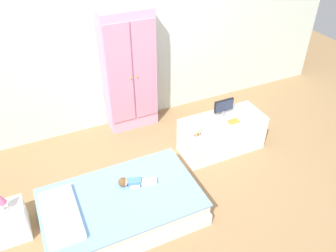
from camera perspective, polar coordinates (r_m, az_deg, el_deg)
ground_plane at (r=3.86m, az=1.69°, el=-10.63°), size 10.00×10.00×0.02m
back_wall at (r=4.36m, az=-7.56°, el=16.37°), size 6.40×0.05×2.70m
bed at (r=3.52m, az=-7.77°, el=-13.38°), size 1.55×0.94×0.29m
pillow at (r=3.35m, az=-17.60°, el=-14.12°), size 0.32×0.68×0.05m
doll at (r=3.49m, az=-6.36°, el=-9.36°), size 0.39×0.18×0.10m
nightstand at (r=3.66m, az=-25.07°, el=-14.47°), size 0.31×0.31×0.34m
table_lamp at (r=3.44m, az=-26.43°, el=-10.99°), size 0.09×0.09×0.22m
wardrobe at (r=4.41m, az=-6.48°, el=8.98°), size 0.66×0.30×1.61m
tv_stand at (r=4.28m, az=9.02°, el=-1.35°), size 1.03×0.45×0.46m
tv_monitor at (r=4.14m, az=9.36°, el=3.29°), size 0.26×0.10×0.22m
rocking_horse_toy at (r=3.81m, az=5.10°, el=-0.94°), size 0.09×0.04×0.11m
book_orange at (r=4.11m, az=10.98°, el=0.76°), size 0.14×0.10×0.01m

